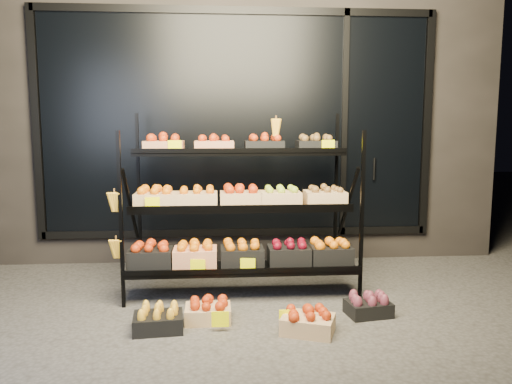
{
  "coord_description": "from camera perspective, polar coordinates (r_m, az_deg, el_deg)",
  "views": [
    {
      "loc": [
        -0.2,
        -3.98,
        1.54
      ],
      "look_at": [
        0.13,
        0.55,
        0.93
      ],
      "focal_mm": 35.0,
      "sensor_mm": 36.0,
      "label": 1
    }
  ],
  "objects": [
    {
      "name": "building",
      "position": [
        6.58,
        -2.51,
        9.43
      ],
      "size": [
        6.0,
        2.08,
        3.5
      ],
      "color": "#2D2826",
      "rests_on": "ground"
    },
    {
      "name": "floor_crate_right",
      "position": [
        4.26,
        12.71,
        -12.51
      ],
      "size": [
        0.38,
        0.3,
        0.18
      ],
      "rotation": [
        0.0,
        0.0,
        0.16
      ],
      "color": "black",
      "rests_on": "ground"
    },
    {
      "name": "tag_floor_b",
      "position": [
        3.91,
        3.63,
        -14.64
      ],
      "size": [
        0.13,
        0.01,
        0.12
      ],
      "primitive_type": "cube",
      "color": "#FFFE00",
      "rests_on": "ground"
    },
    {
      "name": "display_rack",
      "position": [
        4.65,
        -1.87,
        -1.7
      ],
      "size": [
        2.18,
        1.02,
        1.72
      ],
      "color": "black",
      "rests_on": "ground"
    },
    {
      "name": "floor_crate_midright",
      "position": [
        3.86,
        5.95,
        -14.47
      ],
      "size": [
        0.45,
        0.39,
        0.19
      ],
      "rotation": [
        0.0,
        0.0,
        -0.36
      ],
      "color": "#D8B07C",
      "rests_on": "ground"
    },
    {
      "name": "floor_crate_left",
      "position": [
        4.07,
        -5.51,
        -13.33
      ],
      "size": [
        0.36,
        0.27,
        0.19
      ],
      "rotation": [
        0.0,
        0.0,
        0.01
      ],
      "color": "#D8B07C",
      "rests_on": "ground"
    },
    {
      "name": "ground",
      "position": [
        4.27,
        -1.28,
        -13.5
      ],
      "size": [
        24.0,
        24.0,
        0.0
      ],
      "primitive_type": "plane",
      "color": "#514F4C",
      "rests_on": "ground"
    },
    {
      "name": "floor_crate_midleft",
      "position": [
        3.95,
        -11.12,
        -14.08
      ],
      "size": [
        0.39,
        0.3,
        0.19
      ],
      "rotation": [
        0.0,
        0.0,
        0.1
      ],
      "color": "black",
      "rests_on": "ground"
    },
    {
      "name": "tag_floor_a",
      "position": [
        3.87,
        -4.1,
        -14.85
      ],
      "size": [
        0.13,
        0.01,
        0.12
      ],
      "primitive_type": "cube",
      "color": "#FFFE00",
      "rests_on": "ground"
    }
  ]
}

